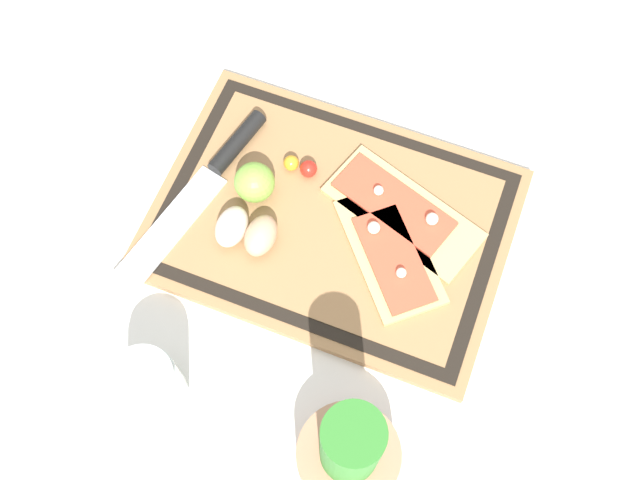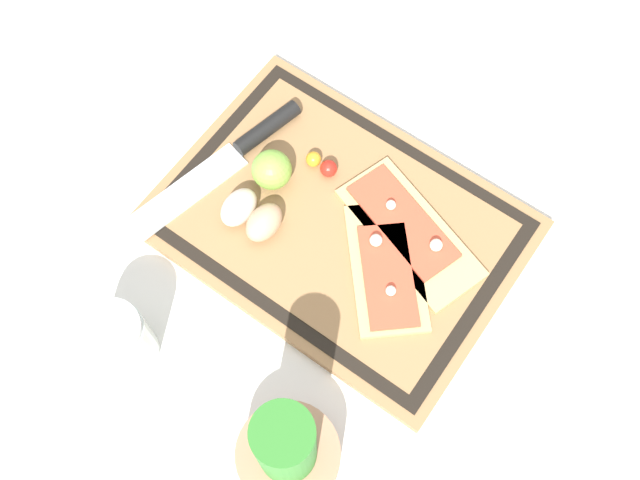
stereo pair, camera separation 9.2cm
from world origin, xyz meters
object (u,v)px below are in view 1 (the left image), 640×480
object	(u,v)px
herb_pot	(349,453)
sauce_jar	(151,388)
egg_pink	(232,227)
pizza_slice_near	(401,211)
cherry_tomato_yellow	(291,163)
egg_brown	(261,236)
pizza_slice_far	(390,253)
cherry_tomato_red	(308,169)
knife	(217,169)
lime	(255,181)

from	to	relation	value
herb_pot	sauce_jar	xyz separation A→B (m)	(0.23, 0.01, -0.02)
egg_pink	pizza_slice_near	bearing A→B (deg)	-151.06
herb_pot	cherry_tomato_yellow	bearing A→B (deg)	-58.37
egg_brown	sauce_jar	world-z (taller)	sauce_jar
pizza_slice_far	herb_pot	world-z (taller)	herb_pot
pizza_slice_near	pizza_slice_far	size ratio (longest dim) A/B	1.17
cherry_tomato_red	cherry_tomato_yellow	size ratio (longest dim) A/B	1.11
egg_pink	cherry_tomato_yellow	size ratio (longest dim) A/B	2.73
egg_brown	egg_pink	distance (m)	0.04
egg_brown	cherry_tomato_yellow	xyz separation A→B (m)	(0.01, -0.11, -0.01)
cherry_tomato_yellow	herb_pot	size ratio (longest dim) A/B	0.11
sauce_jar	cherry_tomato_red	bearing A→B (deg)	-100.15
pizza_slice_far	knife	world-z (taller)	pizza_slice_far
knife	sauce_jar	distance (m)	0.29
lime	pizza_slice_near	bearing A→B (deg)	-168.57
pizza_slice_far	knife	bearing A→B (deg)	-6.61
cherry_tomato_red	egg_pink	bearing A→B (deg)	63.45
cherry_tomato_yellow	herb_pot	distance (m)	0.38
herb_pot	pizza_slice_near	bearing A→B (deg)	-82.22
cherry_tomato_red	sauce_jar	size ratio (longest dim) A/B	0.23
pizza_slice_near	egg_brown	distance (m)	0.18
sauce_jar	herb_pot	bearing A→B (deg)	-177.33
lime	sauce_jar	distance (m)	0.28
pizza_slice_far	knife	size ratio (longest dim) A/B	0.65
pizza_slice_far	cherry_tomato_red	bearing A→B (deg)	-27.25
cherry_tomato_red	cherry_tomato_yellow	world-z (taller)	cherry_tomato_red
cherry_tomato_red	sauce_jar	xyz separation A→B (m)	(0.06, 0.33, 0.01)
lime	cherry_tomato_red	bearing A→B (deg)	-138.27
pizza_slice_near	egg_brown	bearing A→B (deg)	34.30
knife	lime	xyz separation A→B (m)	(-0.06, 0.01, 0.02)
egg_brown	lime	bearing A→B (deg)	-62.00
egg_brown	cherry_tomato_yellow	size ratio (longest dim) A/B	2.73
pizza_slice_far	cherry_tomato_yellow	size ratio (longest dim) A/B	9.16
knife	egg_brown	xyz separation A→B (m)	(-0.09, 0.07, 0.01)
knife	egg_pink	size ratio (longest dim) A/B	5.16
egg_pink	cherry_tomato_red	xyz separation A→B (m)	(-0.06, -0.11, -0.01)
egg_pink	lime	distance (m)	0.07
knife	egg_pink	bearing A→B (deg)	127.15
cherry_tomato_red	herb_pot	xyz separation A→B (m)	(-0.17, 0.32, 0.04)
pizza_slice_far	knife	distance (m)	0.25
herb_pot	knife	bearing A→B (deg)	-44.34
egg_brown	cherry_tomato_red	bearing A→B (deg)	-99.45
lime	sauce_jar	size ratio (longest dim) A/B	0.53
cherry_tomato_red	cherry_tomato_yellow	bearing A→B (deg)	-1.02
egg_pink	cherry_tomato_red	world-z (taller)	egg_pink
herb_pot	egg_brown	bearing A→B (deg)	-47.31
cherry_tomato_red	lime	bearing A→B (deg)	41.73
pizza_slice_far	egg_pink	xyz separation A→B (m)	(0.19, 0.04, 0.01)
pizza_slice_near	egg_brown	size ratio (longest dim) A/B	3.95
knife	cherry_tomato_yellow	world-z (taller)	knife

